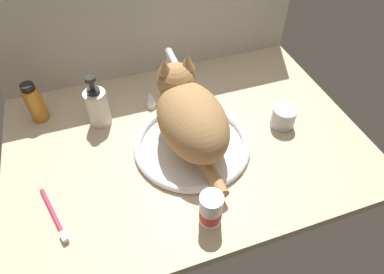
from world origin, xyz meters
TOP-DOWN VIEW (x-y plane):
  - countertop at (0.00, 0.00)cm, footprint 100.84×70.79cm
  - backsplash_wall at (0.00, 36.59)cm, footprint 100.84×2.40cm
  - sink_basin at (0.75, -3.27)cm, footprint 32.89×32.89cm
  - faucet at (0.75, 16.00)cm, footprint 16.84×11.96cm
  - cat at (0.65, -1.25)cm, footprint 18.84×36.84cm
  - amber_bottle at (-39.33, 22.77)cm, footprint 5.00×5.00cm
  - soap_pump_bottle at (-22.01, 15.17)cm, footprint 6.47×6.47cm
  - metal_jar at (29.12, -3.71)cm, footprint 7.12×7.12cm
  - pill_bottle at (-2.71, -26.54)cm, footprint 5.41×5.41cm
  - toothbrush at (-37.41, -13.80)cm, footprint 5.94×16.59cm

SIDE VIEW (x-z plane):
  - countertop at x=0.00cm, z-range 0.00..3.00cm
  - toothbrush at x=-37.41cm, z-range 2.77..4.47cm
  - sink_basin at x=0.75cm, z-range 2.86..5.00cm
  - metal_jar at x=29.12cm, z-range 3.02..9.30cm
  - pill_bottle at x=-2.71cm, z-range 2.65..12.50cm
  - soap_pump_bottle at x=-22.01cm, z-range 0.74..17.51cm
  - amber_bottle at x=-39.33cm, z-range 2.64..15.62cm
  - faucet at x=0.75cm, z-range 0.88..20.78cm
  - cat at x=0.65cm, z-range 3.58..24.17cm
  - backsplash_wall at x=0.00cm, z-range 0.00..43.87cm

